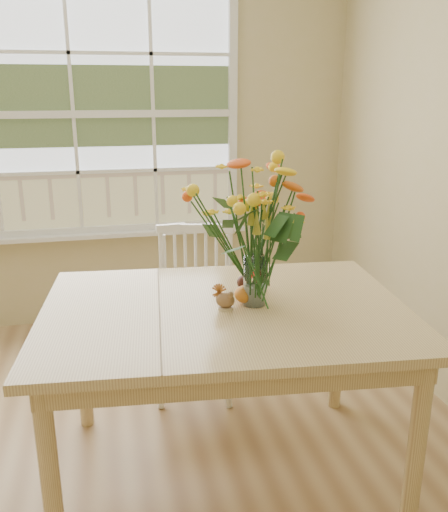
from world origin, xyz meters
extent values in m
cube|color=#CEC084|center=(0.00, 2.25, 1.35)|extent=(4.00, 0.02, 2.70)
cube|color=silver|center=(0.00, 2.23, 1.55)|extent=(2.20, 0.00, 1.60)
cube|color=white|center=(0.00, 2.18, 0.69)|extent=(2.42, 0.12, 0.03)
cube|color=tan|center=(0.65, 0.31, 0.81)|extent=(1.64, 1.24, 0.04)
cube|color=tan|center=(0.65, 0.31, 0.74)|extent=(1.51, 1.11, 0.10)
cylinder|color=tan|center=(-0.07, -0.09, 0.39)|extent=(0.07, 0.07, 0.79)
cylinder|color=tan|center=(0.01, 0.83, 0.39)|extent=(0.07, 0.07, 0.79)
cylinder|color=tan|center=(1.29, -0.21, 0.39)|extent=(0.07, 0.07, 0.79)
cylinder|color=tan|center=(1.37, 0.71, 0.39)|extent=(0.07, 0.07, 0.79)
cube|color=white|center=(0.64, 1.03, 0.45)|extent=(0.52, 0.51, 0.05)
cube|color=white|center=(0.67, 1.20, 0.70)|extent=(0.44, 0.14, 0.50)
cylinder|color=white|center=(0.43, 0.92, 0.22)|extent=(0.04, 0.04, 0.43)
cylinder|color=white|center=(0.50, 1.23, 0.22)|extent=(0.04, 0.04, 0.43)
cylinder|color=white|center=(0.77, 0.84, 0.22)|extent=(0.04, 0.04, 0.43)
cylinder|color=white|center=(0.84, 1.15, 0.22)|extent=(0.04, 0.04, 0.43)
cylinder|color=white|center=(0.78, 0.31, 0.94)|extent=(0.10, 0.10, 0.22)
ellipsoid|color=orange|center=(0.74, 0.33, 0.87)|extent=(0.10, 0.10, 0.07)
cylinder|color=#CCB78C|center=(0.64, 0.28, 0.83)|extent=(0.06, 0.06, 0.01)
ellipsoid|color=brown|center=(0.64, 0.28, 0.87)|extent=(0.10, 0.09, 0.07)
ellipsoid|color=#38160F|center=(0.78, 0.49, 0.86)|extent=(0.08, 0.08, 0.07)
camera|label=1|loc=(0.18, -1.78, 1.72)|focal=38.00mm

